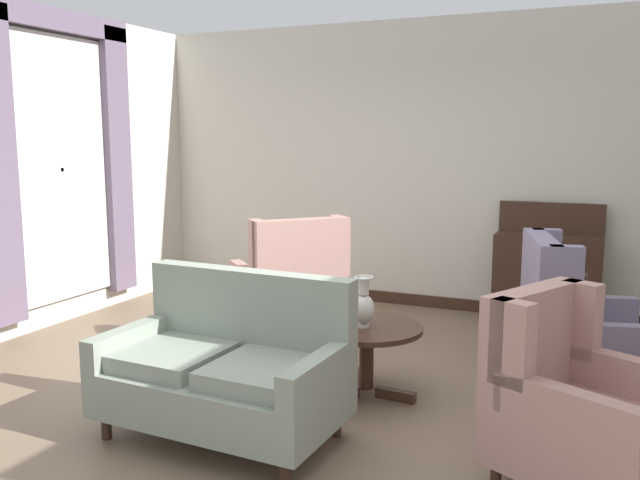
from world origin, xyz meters
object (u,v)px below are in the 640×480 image
at_px(coffee_table, 367,340).
at_px(porcelain_vase, 364,305).
at_px(settee, 227,370).
at_px(armchair_beside_settee, 576,408).
at_px(armchair_far_left, 291,285).
at_px(sideboard, 547,273).
at_px(side_table, 553,310).
at_px(armchair_near_sideboard, 574,332).

xyz_separation_m(coffee_table, porcelain_vase, (-0.01, -0.04, 0.25)).
relative_size(settee, armchair_beside_settee, 1.37).
distance_m(coffee_table, armchair_far_left, 1.56).
bearing_deg(sideboard, settee, -115.31).
distance_m(porcelain_vase, side_table, 1.65).
bearing_deg(side_table, porcelain_vase, -133.03).
height_order(settee, sideboard, sideboard).
bearing_deg(side_table, armchair_near_sideboard, -73.72).
distance_m(settee, armchair_far_left, 2.09).
xyz_separation_m(armchair_near_sideboard, armchair_beside_settee, (0.08, -1.29, -0.03)).
bearing_deg(porcelain_vase, armchair_near_sideboard, 23.26).
xyz_separation_m(porcelain_vase, side_table, (1.12, 1.20, -0.20)).
height_order(coffee_table, porcelain_vase, porcelain_vase).
distance_m(coffee_table, side_table, 1.60).
distance_m(porcelain_vase, armchair_far_left, 1.60).
bearing_deg(side_table, settee, -128.64).
xyz_separation_m(porcelain_vase, settee, (-0.54, -0.88, -0.24)).
distance_m(porcelain_vase, armchair_beside_settee, 1.58).
height_order(armchair_near_sideboard, armchair_far_left, armchair_near_sideboard).
xyz_separation_m(porcelain_vase, armchair_far_left, (-1.10, 1.14, -0.20)).
distance_m(coffee_table, armchair_beside_settee, 1.58).
distance_m(porcelain_vase, armchair_near_sideboard, 1.43).
bearing_deg(settee, armchair_beside_settee, 6.92).
xyz_separation_m(coffee_table, armchair_beside_settee, (1.38, -0.77, 0.05)).
relative_size(armchair_near_sideboard, side_table, 1.51).
relative_size(settee, armchair_far_left, 1.19).
bearing_deg(armchair_beside_settee, armchair_near_sideboard, 29.57).
height_order(settee, armchair_near_sideboard, armchair_near_sideboard).
xyz_separation_m(side_table, sideboard, (-0.15, 1.12, 0.06)).
distance_m(armchair_far_left, side_table, 2.22).
height_order(armchair_far_left, armchair_beside_settee, armchair_far_left).
relative_size(coffee_table, armchair_beside_settee, 0.73).
distance_m(armchair_near_sideboard, side_table, 0.66).
relative_size(armchair_near_sideboard, armchair_beside_settee, 1.05).
bearing_deg(sideboard, armchair_far_left, -150.46).
bearing_deg(porcelain_vase, armchair_far_left, 134.04).
xyz_separation_m(settee, armchair_far_left, (-0.56, 2.02, 0.04)).
height_order(armchair_near_sideboard, sideboard, sideboard).
height_order(armchair_near_sideboard, side_table, armchair_near_sideboard).
bearing_deg(armchair_near_sideboard, armchair_far_left, 62.36).
relative_size(side_table, sideboard, 0.64).
relative_size(porcelain_vase, side_table, 0.48).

